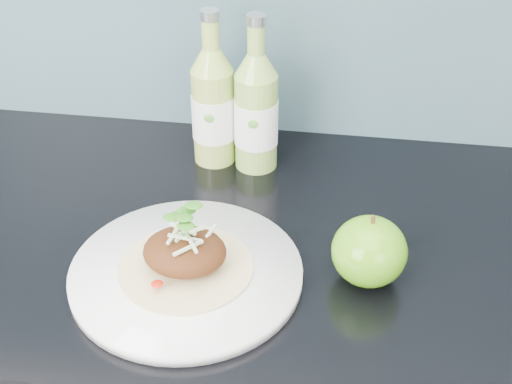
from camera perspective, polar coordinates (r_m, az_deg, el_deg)
dinner_plate at (r=0.91m, az=-5.60°, el=-6.50°), size 0.38×0.38×0.02m
pork_taco at (r=0.88m, az=-5.73°, el=-4.67°), size 0.17×0.17×0.10m
green_apple at (r=0.89m, az=9.05°, el=-4.70°), size 0.12×0.12×0.10m
cider_bottle_left at (r=1.09m, az=-3.44°, el=6.85°), size 0.08×0.08×0.25m
cider_bottle_right at (r=1.07m, az=0.01°, el=6.42°), size 0.09×0.09×0.25m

